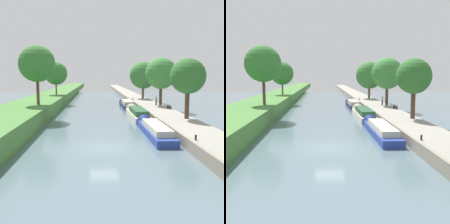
# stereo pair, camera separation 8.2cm
# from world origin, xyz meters

# --- Properties ---
(ground_plane) EXTENTS (160.00, 160.00, 0.00)m
(ground_plane) POSITION_xyz_m (0.00, 0.00, 0.00)
(ground_plane) COLOR slate
(right_towpath) EXTENTS (4.25, 260.00, 0.97)m
(right_towpath) POSITION_xyz_m (9.16, 0.00, 0.49)
(right_towpath) COLOR gray
(right_towpath) RESTS_ON ground_plane
(stone_quay) EXTENTS (0.25, 260.00, 1.02)m
(stone_quay) POSITION_xyz_m (6.91, 0.00, 0.51)
(stone_quay) COLOR gray
(stone_quay) RESTS_ON ground_plane
(narrowboat_blue) EXTENTS (1.97, 11.94, 1.88)m
(narrowboat_blue) POSITION_xyz_m (5.38, 5.11, 0.54)
(narrowboat_blue) COLOR #283D93
(narrowboat_blue) RESTS_ON ground_plane
(narrowboat_cream) EXTENTS (2.19, 12.32, 2.11)m
(narrowboat_cream) POSITION_xyz_m (5.43, 17.47, 0.58)
(narrowboat_cream) COLOR beige
(narrowboat_cream) RESTS_ON ground_plane
(narrowboat_navy) EXTENTS (1.97, 11.62, 1.98)m
(narrowboat_navy) POSITION_xyz_m (5.35, 30.89, 0.56)
(narrowboat_navy) COLOR #141E42
(narrowboat_navy) RESTS_ON ground_plane
(tree_rightbank_midnear) EXTENTS (4.24, 4.24, 7.23)m
(tree_rightbank_midnear) POSITION_xyz_m (10.31, 9.37, 6.03)
(tree_rightbank_midnear) COLOR #4C3828
(tree_rightbank_midnear) RESTS_ON right_towpath
(tree_rightbank_midfar) EXTENTS (5.42, 5.42, 8.26)m
(tree_rightbank_midfar) POSITION_xyz_m (10.62, 24.41, 6.50)
(tree_rightbank_midfar) COLOR #4C3828
(tree_rightbank_midfar) RESTS_ON right_towpath
(tree_rightbank_far) EXTENTS (6.12, 6.12, 8.31)m
(tree_rightbank_far) POSITION_xyz_m (10.03, 39.19, 6.21)
(tree_rightbank_far) COLOR brown
(tree_rightbank_far) RESTS_ON right_towpath
(tree_leftbank_downstream) EXTENTS (4.85, 4.85, 6.96)m
(tree_leftbank_downstream) POSITION_xyz_m (-9.09, 36.77, 6.57)
(tree_leftbank_downstream) COLOR brown
(tree_leftbank_downstream) RESTS_ON left_grassy_bank
(tree_leftbank_upstream) EXTENTS (5.12, 5.12, 8.29)m
(tree_leftbank_upstream) POSITION_xyz_m (-8.85, 16.50, 7.76)
(tree_leftbank_upstream) COLOR #4C3828
(tree_leftbank_upstream) RESTS_ON left_grassy_bank
(person_walking) EXTENTS (0.34, 0.34, 1.66)m
(person_walking) POSITION_xyz_m (9.91, 24.59, 1.85)
(person_walking) COLOR #282D42
(person_walking) RESTS_ON right_towpath
(mooring_bollard_near) EXTENTS (0.16, 0.16, 0.45)m
(mooring_bollard_near) POSITION_xyz_m (7.33, -1.92, 1.20)
(mooring_bollard_near) COLOR black
(mooring_bollard_near) RESTS_ON right_towpath
(mooring_bollard_far) EXTENTS (0.16, 0.16, 0.45)m
(mooring_bollard_far) POSITION_xyz_m (7.33, 35.88, 1.20)
(mooring_bollard_far) COLOR black
(mooring_bollard_far) RESTS_ON right_towpath
(park_bench) EXTENTS (0.44, 1.50, 0.47)m
(park_bench) POSITION_xyz_m (10.83, 19.36, 1.32)
(park_bench) COLOR #333338
(park_bench) RESTS_ON right_towpath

